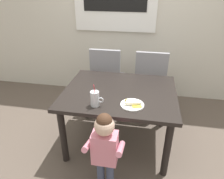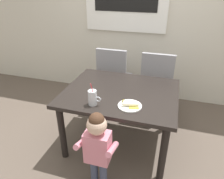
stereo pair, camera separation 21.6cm
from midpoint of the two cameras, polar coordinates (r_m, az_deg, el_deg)
name	(u,v)px [view 1 (the left image)]	position (r m, az deg, el deg)	size (l,w,h in m)	color
ground_plane	(119,140)	(2.67, -0.52, -13.87)	(24.00, 24.00, 0.00)	brown
back_wall	(134,5)	(3.35, 4.01, 22.22)	(6.40, 0.17, 2.90)	beige
dining_table	(120,98)	(2.31, -0.58, -2.50)	(1.22, 0.99, 0.70)	black
dining_chair_left	(107,75)	(3.04, -3.46, 3.86)	(0.44, 0.45, 0.96)	gray
dining_chair_right	(150,79)	(2.96, 8.38, 2.93)	(0.44, 0.45, 0.96)	gray
toddler_standing	(105,145)	(1.84, -5.48, -14.93)	(0.33, 0.24, 0.84)	#3F4760
milk_cup	(95,99)	(1.98, -7.82, -2.82)	(0.13, 0.09, 0.25)	silver
snack_plate	(132,105)	(2.00, 2.50, -4.28)	(0.23, 0.23, 0.01)	white
peeled_banana	(134,103)	(1.98, 2.84, -3.89)	(0.18, 0.12, 0.07)	#F4EAC6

